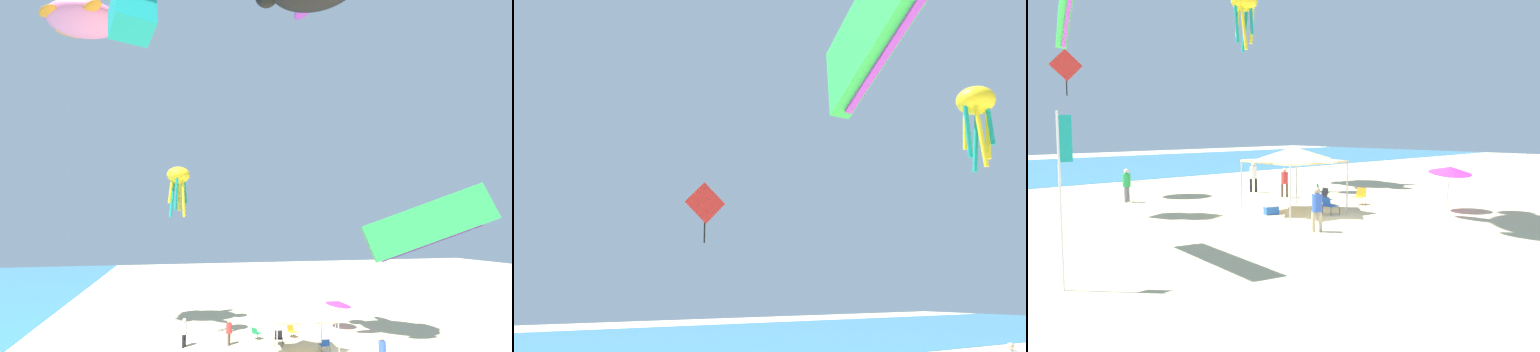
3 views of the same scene
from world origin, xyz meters
TOP-DOWN VIEW (x-y plane):
  - ocean_strip at (0.00, 35.02)m, footprint 120.00×29.65m
  - kite_octopus_yellow at (4.02, 10.05)m, footprint 1.53×1.53m
  - kite_diamond_red at (-1.02, 23.15)m, footprint 2.25×0.35m

SIDE VIEW (x-z plane):
  - ocean_strip at x=0.00m, z-range 0.00..0.02m
  - kite_diamond_red at x=-1.02m, z-range 6.38..9.61m
  - kite_octopus_yellow at x=4.02m, z-range 9.22..12.61m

